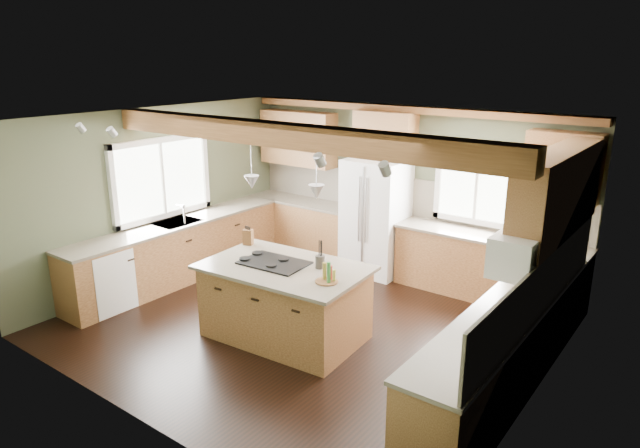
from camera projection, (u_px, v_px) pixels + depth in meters
The scene contains 37 objects.
floor at pixel (307, 325), 7.29m from camera, with size 5.60×5.60×0.00m, color black.
ceiling at pixel (306, 120), 6.54m from camera, with size 5.60×5.60×0.00m, color silver.
wall_back at pixel (406, 190), 8.83m from camera, with size 5.60×5.60×0.00m, color #4C563D.
wall_left at pixel (159, 195), 8.52m from camera, with size 5.00×5.00×0.00m, color #4C563D.
wall_right at pixel (542, 281), 5.31m from camera, with size 5.00×5.00×0.00m, color #4C563D.
ceiling_beam at pixel (284, 135), 6.28m from camera, with size 5.55×0.26×0.26m, color #543118.
soffit_trim at pixel (406, 109), 8.40m from camera, with size 5.55×0.20×0.10m, color #543118.
backsplash_back at pixel (405, 196), 8.85m from camera, with size 5.58×0.03×0.58m, color brown.
backsplash_right at pixel (541, 288), 5.38m from camera, with size 0.03×3.70×0.58m, color brown.
base_cab_back_left at pixel (304, 227), 9.88m from camera, with size 2.02×0.60×0.88m, color brown.
counter_back_left at pixel (303, 201), 9.74m from camera, with size 2.06×0.64×0.04m, color #4A4236.
base_cab_back_right at pixel (487, 268), 8.00m from camera, with size 2.62×0.60×0.88m, color brown.
counter_back_right at pixel (490, 237), 7.86m from camera, with size 2.66×0.64×0.04m, color #4A4236.
base_cab_left at pixel (179, 252), 8.63m from camera, with size 0.60×3.70×0.88m, color brown.
counter_left at pixel (177, 223), 8.50m from camera, with size 0.64×3.74×0.04m, color #4A4236.
base_cab_right at pixel (504, 351), 5.77m from camera, with size 0.60×3.70×0.88m, color brown.
counter_right at pixel (508, 310), 5.64m from camera, with size 0.64×3.74×0.04m, color #4A4236.
upper_cab_back_left at pixel (298, 138), 9.65m from camera, with size 1.40×0.35×0.90m, color brown.
upper_cab_over_fridge at pixel (385, 135), 8.63m from camera, with size 0.96×0.35×0.70m, color brown.
upper_cab_right at pixel (558, 192), 5.91m from camera, with size 0.35×2.20×0.90m, color brown.
upper_cab_back_corner at pixel (563, 167), 7.19m from camera, with size 0.90×0.35×0.90m, color brown.
window_left at pixel (161, 178), 8.48m from camera, with size 0.04×1.60×1.05m, color white.
window_back at pixel (478, 184), 8.09m from camera, with size 1.10×0.04×1.00m, color white.
sink at pixel (177, 223), 8.50m from camera, with size 0.50×0.65×0.03m, color #262628.
faucet at pixel (184, 216), 8.36m from camera, with size 0.02×0.02×0.28m, color #B2B2B7.
dishwasher at pixel (103, 279), 7.63m from camera, with size 0.60×0.60×0.84m, color white.
oven at pixel (449, 414), 4.78m from camera, with size 0.60×0.72×0.84m, color white.
microwave at pixel (520, 252), 5.33m from camera, with size 0.40×0.70×0.38m, color white.
pendant_left at pixel (252, 182), 6.70m from camera, with size 0.18×0.18×0.16m, color #B2B2B7.
pendant_right at pixel (316, 192), 6.23m from camera, with size 0.18×0.18×0.16m, color #B2B2B7.
refrigerator at pixel (376, 217), 8.83m from camera, with size 0.90×0.74×1.80m, color white.
island at pixel (285, 303), 6.88m from camera, with size 1.81×1.11×0.88m, color brown.
island_top at pixel (284, 268), 6.75m from camera, with size 1.94×1.23×0.04m, color #4A4236.
cooktop at pixel (274, 263), 6.82m from camera, with size 0.79×0.52×0.02m, color black.
knife_block at pixel (248, 237), 7.47m from camera, with size 0.12×0.09×0.20m, color brown.
utensil_crock at pixel (320, 262), 6.66m from camera, with size 0.11×0.11×0.15m, color #3E3932.
bottle_tray at pixel (327, 272), 6.24m from camera, with size 0.25×0.25×0.23m, color brown, non-canonical shape.
Camera 1 is at (4.09, -5.19, 3.34)m, focal length 32.00 mm.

